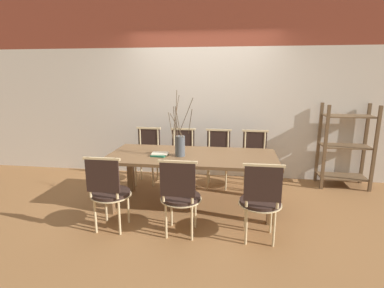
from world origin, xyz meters
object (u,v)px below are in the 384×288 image
(book_stack, at_px, (160,154))
(shelving_rack, at_px, (345,146))
(chair_near_center, at_px, (261,199))
(chair_far_center, at_px, (218,157))
(vase_centerpiece, at_px, (180,145))
(dining_table, at_px, (192,161))

(book_stack, distance_m, shelving_rack, 2.97)
(chair_near_center, relative_size, shelving_rack, 0.69)
(chair_far_center, distance_m, book_stack, 1.18)
(chair_near_center, height_order, shelving_rack, shelving_rack)
(vase_centerpiece, bearing_deg, shelving_rack, 25.18)
(dining_table, relative_size, chair_far_center, 2.46)
(book_stack, xyz_separation_m, shelving_rack, (2.73, 1.17, -0.08))
(dining_table, relative_size, vase_centerpiece, 2.61)
(dining_table, distance_m, vase_centerpiece, 0.30)
(chair_far_center, height_order, shelving_rack, shelving_rack)
(chair_far_center, bearing_deg, vase_centerpiece, 62.98)
(vase_centerpiece, bearing_deg, book_stack, -176.30)
(chair_near_center, distance_m, shelving_rack, 2.39)
(chair_near_center, bearing_deg, shelving_rack, 52.44)
(vase_centerpiece, relative_size, book_stack, 3.78)
(chair_near_center, xyz_separation_m, book_stack, (-1.28, 0.72, 0.25))
(chair_far_center, height_order, vase_centerpiece, vase_centerpiece)
(dining_table, distance_m, chair_near_center, 1.18)
(shelving_rack, bearing_deg, chair_near_center, -127.56)
(chair_near_center, xyz_separation_m, vase_centerpiece, (-1.00, 0.74, 0.39))
(vase_centerpiece, bearing_deg, chair_near_center, -36.26)
(book_stack, height_order, shelving_rack, shelving_rack)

